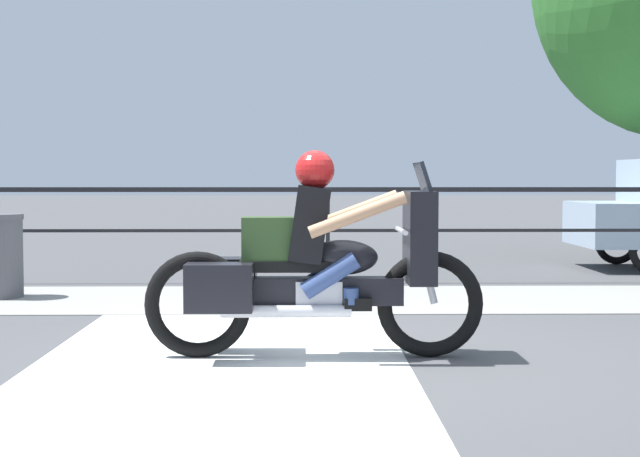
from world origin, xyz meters
TOP-DOWN VIEW (x-y plane):
  - ground_plane at (0.00, 0.00)m, footprint 120.00×120.00m
  - sidewalk_band at (0.00, 3.40)m, footprint 44.00×2.40m
  - crosswalk_band at (-0.89, -0.20)m, footprint 2.69×6.00m
  - fence_railing at (0.00, 5.01)m, footprint 36.00×0.05m
  - motorcycle at (-0.22, 0.01)m, footprint 2.51×0.76m

SIDE VIEW (x-z plane):
  - ground_plane at x=0.00m, z-range 0.00..0.00m
  - crosswalk_band at x=-0.89m, z-range 0.00..0.01m
  - sidewalk_band at x=0.00m, z-range 0.00..0.01m
  - motorcycle at x=-0.22m, z-range -0.09..1.45m
  - fence_railing at x=0.00m, z-range 0.34..1.55m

